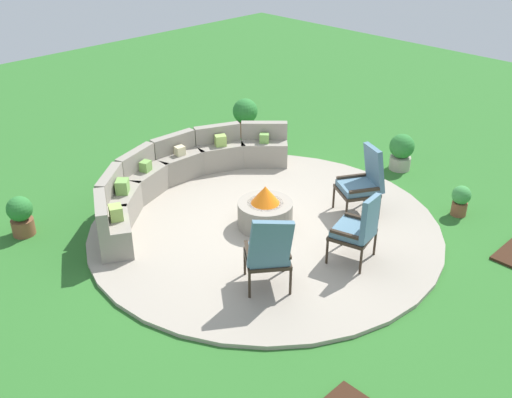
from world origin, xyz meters
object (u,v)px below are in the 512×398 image
(potted_plant_1, at_px, (401,151))
(potted_plant_3, at_px, (461,199))
(fire_pit, at_px, (265,211))
(potted_plant_0, at_px, (21,215))
(lounge_chair_front_left, at_px, (268,252))
(potted_plant_2, at_px, (245,115))
(lounge_chair_back_left, at_px, (364,181))
(lounge_chair_front_right, at_px, (359,227))
(curved_stone_bench, at_px, (177,175))

(potted_plant_1, distance_m, potted_plant_3, 1.83)
(fire_pit, relative_size, potted_plant_0, 1.34)
(potted_plant_0, xyz_separation_m, potted_plant_1, (6.08, -2.75, 0.03))
(lounge_chair_front_left, height_order, potted_plant_3, lounge_chair_front_left)
(potted_plant_1, distance_m, potted_plant_2, 3.36)
(potted_plant_1, xyz_separation_m, potted_plant_3, (-0.80, -1.64, -0.09))
(fire_pit, relative_size, potted_plant_2, 1.06)
(fire_pit, distance_m, lounge_chair_back_left, 1.63)
(lounge_chair_front_left, xyz_separation_m, potted_plant_1, (4.46, 0.90, -0.27))
(fire_pit, distance_m, potted_plant_3, 3.17)
(lounge_chair_back_left, relative_size, potted_plant_2, 1.43)
(lounge_chair_front_right, xyz_separation_m, potted_plant_0, (-2.96, 4.07, -0.27))
(curved_stone_bench, bearing_deg, fire_pit, -81.98)
(lounge_chair_front_right, distance_m, potted_plant_3, 2.36)
(curved_stone_bench, relative_size, lounge_chair_front_left, 3.91)
(potted_plant_2, bearing_deg, lounge_chair_front_left, -130.66)
(fire_pit, height_order, lounge_chair_front_left, lounge_chair_front_left)
(potted_plant_1, relative_size, potted_plant_3, 1.35)
(lounge_chair_front_right, distance_m, potted_plant_2, 5.06)
(lounge_chair_front_right, bearing_deg, potted_plant_0, 110.99)
(potted_plant_0, distance_m, potted_plant_3, 6.86)
(potted_plant_2, bearing_deg, potted_plant_1, -74.27)
(curved_stone_bench, bearing_deg, potted_plant_2, 22.89)
(fire_pit, relative_size, curved_stone_bench, 0.19)
(fire_pit, bearing_deg, lounge_chair_front_right, -81.81)
(fire_pit, height_order, lounge_chair_front_right, lounge_chair_front_right)
(lounge_chair_front_left, height_order, lounge_chair_back_left, lounge_chair_back_left)
(fire_pit, relative_size, lounge_chair_back_left, 0.74)
(curved_stone_bench, bearing_deg, lounge_chair_front_left, -105.91)
(fire_pit, distance_m, lounge_chair_front_right, 1.61)
(fire_pit, distance_m, potted_plant_0, 3.70)
(lounge_chair_back_left, distance_m, potted_plant_3, 1.63)
(lounge_chair_front_right, height_order, lounge_chair_back_left, lounge_chair_back_left)
(potted_plant_0, bearing_deg, lounge_chair_front_right, -53.96)
(lounge_chair_back_left, height_order, potted_plant_1, lounge_chair_back_left)
(lounge_chair_front_left, xyz_separation_m, potted_plant_3, (3.66, -0.75, -0.35))
(fire_pit, xyz_separation_m, lounge_chair_back_left, (1.39, -0.80, 0.31))
(potted_plant_3, bearing_deg, lounge_chair_front_left, 168.49)
(potted_plant_0, bearing_deg, fire_pit, -42.37)
(lounge_chair_back_left, bearing_deg, potted_plant_0, 81.22)
(lounge_chair_front_left, relative_size, potted_plant_2, 1.42)
(curved_stone_bench, distance_m, potted_plant_0, 2.56)
(lounge_chair_back_left, xyz_separation_m, potted_plant_1, (1.95, 0.55, -0.27))
(lounge_chair_front_left, xyz_separation_m, potted_plant_0, (-1.62, 3.64, -0.30))
(lounge_chair_back_left, distance_m, potted_plant_1, 2.05)
(fire_pit, bearing_deg, potted_plant_1, -4.33)
(fire_pit, distance_m, lounge_chair_front_left, 1.63)
(lounge_chair_back_left, height_order, potted_plant_2, lounge_chair_back_left)
(fire_pit, bearing_deg, curved_stone_bench, 98.02)
(curved_stone_bench, distance_m, potted_plant_1, 4.17)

